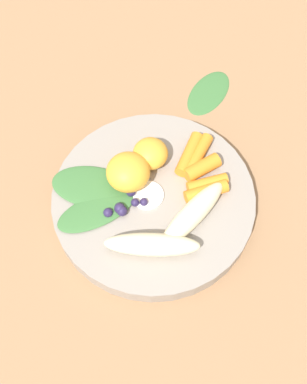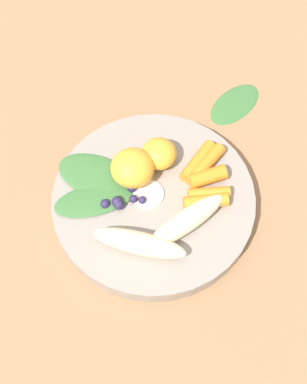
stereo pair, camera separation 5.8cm
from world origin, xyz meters
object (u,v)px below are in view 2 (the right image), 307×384
at_px(banana_peeled_left, 186,221).
at_px(kale_leaf_stray, 235,103).
at_px(bowl, 154,200).
at_px(banana_peeled_right, 139,243).
at_px(orange_segment_near, 133,168).

xyz_separation_m(banana_peeled_left, kale_leaf_stray, (-0.13, 0.18, -0.04)).
relative_size(bowl, kale_leaf_stray, 2.72).
height_order(bowl, banana_peeled_right, banana_peeled_right).
relative_size(orange_segment_near, kale_leaf_stray, 0.58).
xyz_separation_m(banana_peeled_right, orange_segment_near, (-0.09, 0.04, 0.01)).
relative_size(banana_peeled_left, banana_peeled_right, 1.00).
bearing_deg(banana_peeled_right, banana_peeled_left, 41.12).
relative_size(banana_peeled_right, kale_leaf_stray, 1.19).
bearing_deg(bowl, banana_peeled_right, -45.12).
xyz_separation_m(banana_peeled_left, orange_segment_near, (-0.09, -0.02, 0.01)).
relative_size(bowl, orange_segment_near, 4.67).
bearing_deg(banana_peeled_left, orange_segment_near, 96.73).
bearing_deg(banana_peeled_right, kale_leaf_stray, 74.06).
distance_m(bowl, banana_peeled_right, 0.08).
relative_size(bowl, banana_peeled_right, 2.29).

